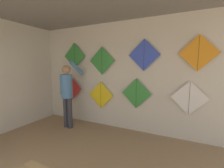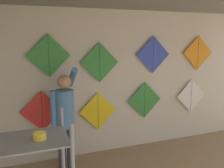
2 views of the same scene
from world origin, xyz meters
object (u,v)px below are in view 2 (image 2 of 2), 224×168
(kite_3, at_px, (191,96))
(kite_0, at_px, (42,111))
(kite_2, at_px, (145,100))
(kite_7, at_px, (198,53))
(kite_5, at_px, (100,63))
(kite_1, at_px, (98,111))
(kite_6, at_px, (153,55))
(kite_4, at_px, (49,56))
(shopkeeper, at_px, (65,116))

(kite_3, bearing_deg, kite_0, 180.00)
(kite_0, height_order, kite_2, kite_2)
(kite_2, distance_m, kite_7, 1.60)
(kite_5, bearing_deg, kite_1, 180.00)
(kite_1, distance_m, kite_2, 1.02)
(kite_1, relative_size, kite_6, 1.00)
(kite_0, bearing_deg, kite_1, 0.00)
(kite_5, bearing_deg, kite_4, 180.00)
(kite_2, distance_m, kite_6, 0.95)
(shopkeeper, distance_m, kite_4, 1.09)
(kite_3, distance_m, kite_5, 2.30)
(shopkeeper, height_order, kite_1, shopkeeper)
(kite_6, bearing_deg, kite_2, 180.00)
(kite_5, bearing_deg, kite_2, 0.00)
(shopkeeper, height_order, kite_4, kite_4)
(kite_0, distance_m, kite_3, 3.24)
(kite_5, bearing_deg, kite_6, 0.00)
(shopkeeper, height_order, kite_0, shopkeeper)
(kite_1, xyz_separation_m, kite_2, (1.02, 0.00, 0.13))
(kite_2, relative_size, kite_4, 1.00)
(shopkeeper, bearing_deg, kite_3, 12.65)
(shopkeeper, distance_m, kite_2, 1.82)
(kite_0, bearing_deg, kite_4, 0.00)
(kite_4, xyz_separation_m, kite_5, (0.93, 0.00, -0.15))
(kite_4, height_order, kite_6, kite_4)
(shopkeeper, relative_size, kite_5, 2.40)
(kite_2, relative_size, kite_6, 1.00)
(kite_4, height_order, kite_5, kite_4)
(kite_0, height_order, kite_1, kite_0)
(kite_0, relative_size, kite_1, 1.00)
(kite_6, bearing_deg, kite_5, 180.00)
(kite_0, relative_size, kite_2, 1.00)
(kite_0, relative_size, kite_5, 1.00)
(shopkeeper, height_order, kite_6, kite_6)
(kite_1, distance_m, kite_3, 2.20)
(kite_5, height_order, kite_7, kite_7)
(kite_2, bearing_deg, kite_1, 180.00)
(shopkeeper, height_order, kite_5, kite_5)
(kite_3, relative_size, kite_7, 1.00)
(shopkeeper, relative_size, kite_4, 2.40)
(shopkeeper, relative_size, kite_0, 2.40)
(kite_0, height_order, kite_5, kite_5)
(kite_0, bearing_deg, kite_7, 0.00)
(kite_0, bearing_deg, kite_3, 0.00)
(kite_0, distance_m, kite_6, 2.43)
(kite_3, bearing_deg, kite_2, 180.00)
(kite_5, relative_size, kite_7, 1.00)
(kite_5, bearing_deg, kite_3, 0.00)
(kite_1, bearing_deg, kite_4, 180.00)
(kite_7, bearing_deg, kite_6, 180.00)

